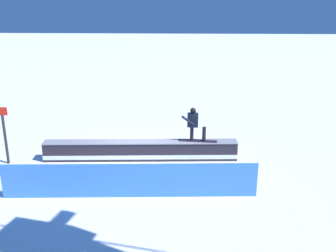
% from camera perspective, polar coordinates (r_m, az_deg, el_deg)
% --- Properties ---
extents(ground_plane, '(120.00, 120.00, 0.00)m').
position_cam_1_polar(ground_plane, '(15.43, -3.99, -4.88)').
color(ground_plane, white).
extents(grind_box, '(7.53, 0.97, 0.76)m').
position_cam_1_polar(grind_box, '(15.30, -4.02, -3.70)').
color(grind_box, '#272129').
rests_on(grind_box, ground_plane).
extents(snowboarder, '(1.50, 0.43, 1.33)m').
position_cam_1_polar(snowboarder, '(14.97, 3.85, 0.39)').
color(snowboarder, black).
rests_on(snowboarder, grind_box).
extents(safety_fence, '(8.02, 0.52, 1.13)m').
position_cam_1_polar(safety_fence, '(12.43, -5.59, -7.94)').
color(safety_fence, '#3A7AE2').
rests_on(safety_fence, ground_plane).
extents(trail_marker, '(0.40, 0.10, 2.22)m').
position_cam_1_polar(trail_marker, '(15.85, -22.72, -1.09)').
color(trail_marker, '#262628').
rests_on(trail_marker, ground_plane).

